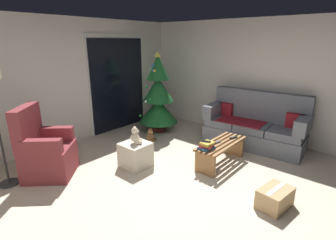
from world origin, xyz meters
TOP-DOWN VIEW (x-y plane):
  - ground_plane at (0.00, 0.00)m, footprint 7.00×7.00m
  - wall_back at (0.00, 3.06)m, footprint 5.72×0.12m
  - wall_right at (2.86, 0.00)m, footprint 0.12×6.00m
  - patio_door_frame at (1.26, 2.99)m, footprint 1.60×0.02m
  - patio_door_glass at (1.26, 2.97)m, footprint 1.50×0.02m
  - couch at (2.32, 0.04)m, footprint 0.91×1.99m
  - coffee_table at (1.13, 0.13)m, footprint 1.10×0.40m
  - remote_graphite at (1.06, 0.18)m, footprint 0.16×0.08m
  - remote_black at (1.44, 0.07)m, footprint 0.16×0.08m
  - book_stack at (0.74, 0.18)m, footprint 0.26×0.23m
  - cell_phone at (0.75, 0.19)m, footprint 0.12×0.16m
  - christmas_tree at (1.69, 2.11)m, footprint 0.90×0.90m
  - armchair at (-1.01, 2.00)m, footprint 0.97×0.97m
  - ottoman at (0.10, 1.16)m, footprint 0.44×0.44m
  - teddy_bear_cream at (0.11, 1.16)m, footprint 0.21×0.21m
  - teddy_bear_chestnut_by_tree at (1.08, 1.77)m, footprint 0.20×0.21m
  - cardboard_box_taped_mid_floor at (0.50, -1.02)m, footprint 0.50×0.37m

SIDE VIEW (x-z plane):
  - ground_plane at x=0.00m, z-range 0.00..0.00m
  - teddy_bear_chestnut_by_tree at x=1.08m, z-range -0.02..0.26m
  - cardboard_box_taped_mid_floor at x=0.50m, z-range 0.00..0.26m
  - ottoman at x=0.10m, z-range 0.00..0.42m
  - coffee_table at x=1.13m, z-range 0.07..0.46m
  - couch at x=2.32m, z-range -0.14..0.94m
  - armchair at x=-1.01m, z-range -0.16..0.97m
  - remote_graphite at x=1.06m, z-range 0.39..0.42m
  - remote_black at x=1.44m, z-range 0.39..0.42m
  - book_stack at x=0.74m, z-range 0.39..0.50m
  - cell_phone at x=0.75m, z-range 0.51..0.52m
  - teddy_bear_cream at x=0.11m, z-range 0.40..0.69m
  - christmas_tree at x=1.69m, z-range -0.10..1.73m
  - patio_door_glass at x=1.26m, z-range 0.00..2.10m
  - patio_door_frame at x=1.26m, z-range 0.00..2.20m
  - wall_back at x=0.00m, z-range 0.00..2.50m
  - wall_right at x=2.86m, z-range 0.00..2.50m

